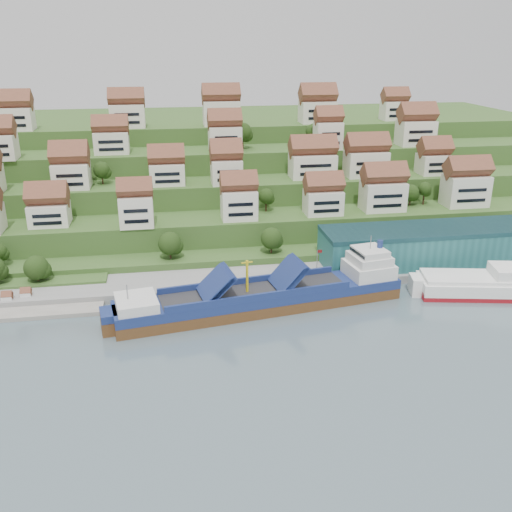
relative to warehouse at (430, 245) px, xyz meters
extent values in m
plane|color=slate|center=(-52.00, -17.00, -7.20)|extent=(300.00, 300.00, 0.00)
cube|color=gray|center=(-32.00, -2.00, -6.10)|extent=(180.00, 14.00, 2.20)
cube|color=gray|center=(-110.00, -5.00, -6.70)|extent=(45.00, 20.00, 1.00)
cube|color=#2D4C1E|center=(-52.00, 69.00, -5.20)|extent=(260.00, 128.00, 4.00)
cube|color=#2D4C1E|center=(-52.00, 74.00, -1.70)|extent=(260.00, 118.00, 11.00)
cube|color=#2D4C1E|center=(-52.00, 82.00, 1.80)|extent=(260.00, 102.00, 18.00)
cube|color=#2D4C1E|center=(-52.00, 90.00, 5.30)|extent=(260.00, 86.00, 25.00)
cube|color=#2D4C1E|center=(-52.00, 99.00, 8.30)|extent=(260.00, 68.00, 31.00)
cube|color=white|center=(-103.95, 23.59, 6.85)|extent=(10.85, 8.57, 6.11)
cube|color=white|center=(-79.59, 18.14, 8.17)|extent=(9.30, 7.03, 8.74)
cube|color=white|center=(-50.36, 20.53, 8.08)|extent=(10.17, 7.62, 8.56)
cube|color=white|center=(-24.78, 21.44, 7.36)|extent=(10.92, 7.73, 7.13)
cube|color=white|center=(-5.61, 22.58, 8.15)|extent=(12.78, 8.26, 8.71)
cube|color=white|center=(21.80, 23.17, 8.59)|extent=(13.31, 8.31, 9.58)
cube|color=white|center=(-98.92, 37.79, 14.60)|extent=(10.73, 8.98, 7.60)
cube|color=white|center=(-70.42, 37.56, 14.09)|extent=(10.66, 7.90, 6.58)
cube|color=white|center=(-52.17, 35.70, 14.57)|extent=(9.36, 8.56, 7.54)
cube|color=white|center=(-23.64, 39.37, 14.60)|extent=(14.47, 8.36, 7.59)
cube|color=white|center=(-5.88, 38.33, 14.88)|extent=(13.34, 8.18, 8.17)
cube|color=white|center=(17.61, 38.01, 14.06)|extent=(9.92, 8.04, 6.52)
cube|color=white|center=(-121.32, 50.04, 21.67)|extent=(9.88, 7.86, 7.75)
cube|color=white|center=(-87.72, 54.58, 21.34)|extent=(11.10, 7.30, 7.09)
cube|color=white|center=(-50.48, 53.29, 21.86)|extent=(10.74, 7.79, 8.12)
cube|color=white|center=(-15.40, 51.11, 22.36)|extent=(8.89, 7.14, 9.12)
cube|color=white|center=(17.25, 53.22, 22.09)|extent=(12.34, 8.47, 8.58)
cube|color=white|center=(-120.58, 70.63, 27.61)|extent=(12.25, 8.03, 7.62)
cube|color=white|center=(-82.81, 70.75, 27.83)|extent=(11.96, 7.51, 8.05)
cube|color=white|center=(-49.66, 71.21, 28.10)|extent=(12.95, 8.15, 8.61)
cube|color=white|center=(-13.65, 72.12, 27.70)|extent=(12.87, 8.73, 7.80)
cube|color=white|center=(17.58, 74.73, 27.32)|extent=(9.56, 7.05, 7.04)
ellipsoid|color=#264216|center=(-42.81, 9.11, 1.14)|extent=(6.03, 6.03, 6.03)
ellipsoid|color=#264216|center=(-70.90, 9.29, 1.16)|extent=(6.38, 6.38, 6.38)
ellipsoid|color=#264216|center=(5.02, 26.11, 7.79)|extent=(5.37, 5.37, 5.37)
ellipsoid|color=#264216|center=(9.56, 26.11, 8.89)|extent=(4.31, 4.31, 4.31)
ellipsoid|color=#264216|center=(-41.22, 26.66, 8.59)|extent=(4.72, 4.72, 4.72)
ellipsoid|color=#264216|center=(-5.99, 42.83, 15.85)|extent=(4.41, 4.41, 4.41)
ellipsoid|color=#264216|center=(-103.24, 42.38, 14.55)|extent=(5.46, 5.46, 5.46)
ellipsoid|color=#264216|center=(-90.35, 40.97, 15.28)|extent=(5.16, 5.16, 5.16)
ellipsoid|color=#264216|center=(-44.04, 56.21, 23.47)|extent=(6.34, 6.34, 6.34)
ellipsoid|color=#264216|center=(-18.33, 58.94, 22.54)|extent=(5.65, 5.65, 5.65)
ellipsoid|color=#264216|center=(-104.54, 2.00, -0.83)|extent=(6.27, 6.27, 6.27)
cube|color=#266869|center=(0.00, 0.00, 0.00)|extent=(60.00, 15.00, 10.00)
cylinder|color=gray|center=(-34.00, -7.00, -1.00)|extent=(0.16, 0.16, 8.00)
cube|color=maroon|center=(-33.40, -7.00, 2.60)|extent=(1.20, 0.05, 0.80)
cube|color=white|center=(-110.00, -7.00, -5.10)|extent=(2.40, 2.20, 2.20)
cube|color=white|center=(-106.00, -5.50, -5.10)|extent=(2.40, 2.20, 2.20)
cube|color=#57361A|center=(-50.26, -17.51, -6.20)|extent=(69.72, 21.24, 4.42)
cube|color=navy|center=(-50.26, -17.51, -3.40)|extent=(69.74, 21.35, 2.30)
cube|color=silver|center=(-79.05, -22.07, -1.19)|extent=(10.30, 11.33, 2.30)
cube|color=#262628|center=(-52.00, -17.79, -2.25)|extent=(45.04, 15.80, 0.27)
cube|color=navy|center=(-61.60, -19.31, 0.75)|extent=(8.06, 10.67, 6.11)
cube|color=navy|center=(-44.15, -16.55, 0.75)|extent=(7.73, 10.62, 6.46)
cylinder|color=yellow|center=(-53.75, -18.06, 1.63)|extent=(0.71, 0.71, 7.95)
cube|color=silver|center=(-22.33, -13.09, -0.57)|extent=(12.05, 11.60, 3.53)
cube|color=silver|center=(-22.33, -13.09, 2.25)|extent=(10.13, 10.28, 2.21)
cube|color=silver|center=(-22.33, -13.09, 4.11)|extent=(8.22, 8.96, 1.59)
cylinder|color=navy|center=(-19.72, -12.68, 5.79)|extent=(1.62, 1.62, 1.94)
cube|color=maroon|center=(4.63, -18.06, -6.63)|extent=(29.91, 15.84, 2.46)
cube|color=white|center=(4.63, -18.06, -4.55)|extent=(29.93, 15.94, 3.03)
cube|color=white|center=(4.63, -18.06, -2.66)|extent=(28.31, 14.54, 1.14)
cube|color=white|center=(11.59, -19.47, -1.05)|extent=(9.08, 9.67, 2.84)
camera|label=1|loc=(-71.46, -138.33, 53.13)|focal=40.00mm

